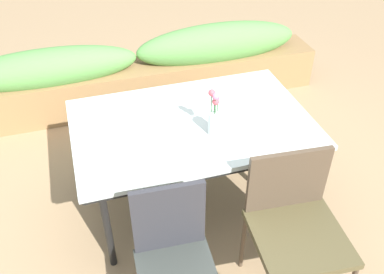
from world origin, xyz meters
The scene contains 6 objects.
ground_plane centered at (0.00, 0.00, 0.00)m, with size 12.00×12.00×0.00m, color #9E7F5B.
dining_table centered at (0.06, 0.06, 0.68)m, with size 1.52×0.98×0.73m.
chair_near_left centered at (-0.28, -0.73, 0.50)m, with size 0.42×0.42×0.89m.
chair_near_right centered at (0.41, -0.73, 0.54)m, with size 0.53×0.53×0.90m.
flower_vase centered at (0.16, -0.09, 0.85)m, with size 0.08×0.08×0.31m.
planter_box centered at (-0.02, 1.52, 0.33)m, with size 3.54×0.42×0.72m.
Camera 1 is at (-0.59, -2.07, 2.34)m, focal length 40.07 mm.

